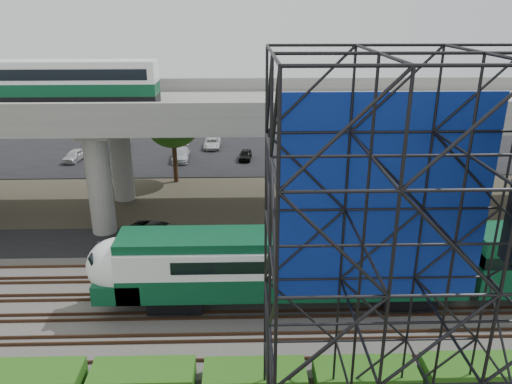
{
  "coord_description": "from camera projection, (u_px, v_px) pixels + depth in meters",
  "views": [
    {
      "loc": [
        0.56,
        -22.34,
        16.28
      ],
      "look_at": [
        1.34,
        6.0,
        5.6
      ],
      "focal_mm": 35.0,
      "sensor_mm": 36.0,
      "label": 1
    }
  ],
  "objects": [
    {
      "name": "ground",
      "position": [
        234.0,
        330.0,
        26.62
      ],
      "size": [
        140.0,
        140.0,
        0.0
      ],
      "primitive_type": "plane",
      "color": "#474233",
      "rests_on": "ground"
    },
    {
      "name": "ballast_bed",
      "position": [
        234.0,
        307.0,
        28.45
      ],
      "size": [
        90.0,
        12.0,
        0.2
      ],
      "primitive_type": "cube",
      "color": "slate",
      "rests_on": "ground"
    },
    {
      "name": "service_road",
      "position": [
        236.0,
        242.0,
        36.43
      ],
      "size": [
        90.0,
        5.0,
        0.08
      ],
      "primitive_type": "cube",
      "color": "black",
      "rests_on": "ground"
    },
    {
      "name": "parking_lot",
      "position": [
        238.0,
        152.0,
        58.41
      ],
      "size": [
        90.0,
        18.0,
        0.08
      ],
      "primitive_type": "cube",
      "color": "black",
      "rests_on": "ground"
    },
    {
      "name": "harbor_water",
      "position": [
        239.0,
        114.0,
        79.0
      ],
      "size": [
        140.0,
        40.0,
        0.03
      ],
      "primitive_type": "cube",
      "color": "slate",
      "rests_on": "ground"
    },
    {
      "name": "rail_tracks",
      "position": [
        234.0,
        304.0,
        28.39
      ],
      "size": [
        90.0,
        9.52,
        0.16
      ],
      "color": "#472D1E",
      "rests_on": "ballast_bed"
    },
    {
      "name": "commuter_train",
      "position": [
        331.0,
        263.0,
        27.61
      ],
      "size": [
        29.3,
        3.06,
        4.3
      ],
      "color": "black",
      "rests_on": "rail_tracks"
    },
    {
      "name": "overpass",
      "position": [
        224.0,
        115.0,
        38.67
      ],
      "size": [
        80.0,
        12.0,
        12.4
      ],
      "color": "#9E9B93",
      "rests_on": "ground"
    },
    {
      "name": "scaffold_tower",
      "position": [
        404.0,
        285.0,
        16.67
      ],
      "size": [
        9.36,
        6.36,
        15.0
      ],
      "color": "black",
      "rests_on": "ground"
    },
    {
      "name": "hedge_strip",
      "position": [
        255.0,
        377.0,
        22.42
      ],
      "size": [
        34.6,
        1.8,
        1.2
      ],
      "color": "#255413",
      "rests_on": "ground"
    },
    {
      "name": "trees",
      "position": [
        177.0,
        148.0,
        39.66
      ],
      "size": [
        40.94,
        16.94,
        7.69
      ],
      "color": "#382314",
      "rests_on": "ground"
    },
    {
      "name": "suv",
      "position": [
        163.0,
        235.0,
        35.5
      ],
      "size": [
        6.27,
        4.7,
        1.58
      ],
      "primitive_type": "imported",
      "rotation": [
        0.0,
        0.0,
        1.16
      ],
      "color": "black",
      "rests_on": "service_road"
    },
    {
      "name": "parked_cars",
      "position": [
        239.0,
        148.0,
        57.78
      ],
      "size": [
        37.25,
        9.53,
        1.29
      ],
      "color": "#BDBDBD",
      "rests_on": "parking_lot"
    }
  ]
}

